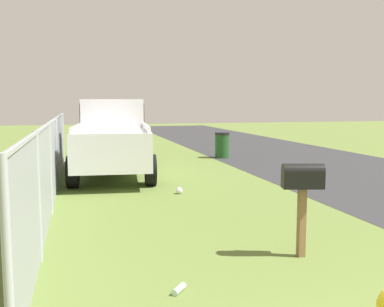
{
  "coord_description": "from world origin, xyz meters",
  "views": [
    {
      "loc": [
        -1.43,
        2.97,
        2.0
      ],
      "look_at": [
        4.52,
        1.43,
        1.29
      ],
      "focal_mm": 41.37,
      "sensor_mm": 36.0,
      "label": 1
    }
  ],
  "objects": [
    {
      "name": "pickup_truck",
      "position": [
        11.09,
        2.03,
        1.1
      ],
      "size": [
        5.52,
        2.48,
        2.09
      ],
      "rotation": [
        0.0,
        0.0,
        -0.09
      ],
      "color": "silver",
      "rests_on": "ground"
    },
    {
      "name": "litter_bottle_far_scatter",
      "position": [
        2.95,
        1.98,
        0.04
      ],
      "size": [
        0.22,
        0.19,
        0.07
      ],
      "primitive_type": "cylinder",
      "rotation": [
        0.0,
        1.57,
        5.61
      ],
      "color": "#B2D8BF",
      "rests_on": "ground"
    },
    {
      "name": "fence_section",
      "position": [
        8.0,
        3.48,
        0.9
      ],
      "size": [
        12.45,
        0.07,
        1.66
      ],
      "color": "#9EA3A8",
      "rests_on": "ground"
    },
    {
      "name": "litter_bag_midfield_b",
      "position": [
        7.92,
        0.85,
        0.07
      ],
      "size": [
        0.14,
        0.14,
        0.14
      ],
      "primitive_type": "sphere",
      "color": "silver",
      "rests_on": "ground"
    },
    {
      "name": "mailbox",
      "position": [
        3.63,
        0.2,
        0.98
      ],
      "size": [
        0.32,
        0.56,
        1.23
      ],
      "rotation": [
        0.0,
        0.0,
        -0.24
      ],
      "color": "brown",
      "rests_on": "ground"
    },
    {
      "name": "trash_bin",
      "position": [
        13.76,
        -2.07,
        0.47
      ],
      "size": [
        0.53,
        0.53,
        0.93
      ],
      "color": "#1E4C1E",
      "rests_on": "ground"
    }
  ]
}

